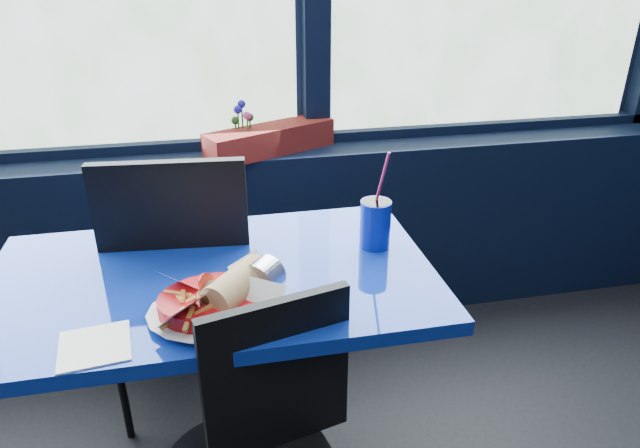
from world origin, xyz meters
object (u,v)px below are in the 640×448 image
Objects in this scene: planter_box at (270,139)px; soda_cup at (375,223)px; chair_near_back at (178,273)px; food_basket at (221,299)px; flower_vase at (244,139)px; near_table at (218,329)px; ketchup_bottle at (233,208)px.

soda_cup is (0.21, -0.77, -0.03)m from planter_box.
planter_box is (0.38, 0.53, 0.27)m from chair_near_back.
planter_box reaches higher than food_basket.
flower_vase is at bearing 160.73° from planter_box.
soda_cup is (0.48, 0.07, 0.26)m from near_table.
ketchup_bottle is at bearing 158.60° from soda_cup.
chair_near_back is at bearing 154.94° from ketchup_bottle.
near_table is 2.22× the size of planter_box.
planter_box is at bearing -120.91° from chair_near_back.
soda_cup reaches higher than flower_vase.
food_basket is at bearing -98.23° from ketchup_bottle.
planter_box is at bearing 52.09° from food_basket.
near_table is 0.93m from planter_box.
soda_cup is at bearing -21.40° from ketchup_bottle.
chair_near_back reaches higher than ketchup_bottle.
chair_near_back reaches higher than planter_box.
flower_vase is (0.16, 0.83, 0.30)m from near_table.
chair_near_back is 2.72× the size of food_basket.
soda_cup is at bearing -67.63° from flower_vase.
near_table is 0.55m from soda_cup.
chair_near_back is at bearing 157.41° from soda_cup.
ketchup_bottle is at bearing 160.03° from chair_near_back.
food_basket is at bearing -128.38° from planter_box.
near_table is at bearing 70.61° from food_basket.
chair_near_back is 0.33m from ketchup_bottle.
planter_box is at bearing 72.49° from ketchup_bottle.
planter_box reaches higher than near_table.
flower_vase is at bearing 57.71° from food_basket.
flower_vase reaches higher than food_basket.
flower_vase is 0.58× the size of food_basket.
planter_box is at bearing 105.03° from soda_cup.
food_basket is 1.83× the size of ketchup_bottle.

